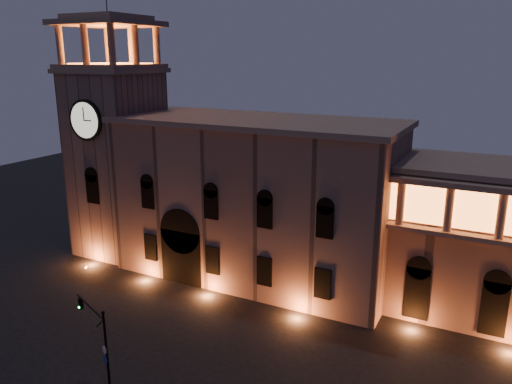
# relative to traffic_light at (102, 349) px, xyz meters

# --- Properties ---
(government_building) EXTENTS (30.80, 12.80, 17.60)m
(government_building) POSITION_rel_traffic_light_xyz_m (0.17, 23.66, 5.03)
(government_building) COLOR #876658
(government_building) RESTS_ON ground
(clock_tower) EXTENTS (9.80, 9.80, 32.40)m
(clock_tower) POSITION_rel_traffic_light_xyz_m (-18.25, 22.71, 8.76)
(clock_tower) COLOR #876658
(clock_tower) RESTS_ON ground
(traffic_light) EXTENTS (4.82, 2.27, 7.12)m
(traffic_light) POSITION_rel_traffic_light_xyz_m (0.00, 0.00, 0.00)
(traffic_light) COLOR black
(traffic_light) RESTS_ON ground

